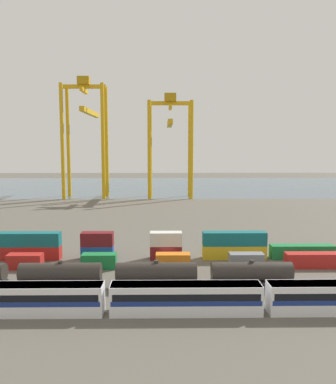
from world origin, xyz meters
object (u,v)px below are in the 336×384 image
at_px(freight_tank_row, 109,275).
at_px(shipping_container_10, 98,252).
at_px(gantry_crane_central, 170,135).
at_px(shipping_container_4, 319,260).
at_px(passenger_train, 186,297).
at_px(shipping_container_1, 99,261).
at_px(gantry_crane_west, 86,125).

distance_m(freight_tank_row, shipping_container_10, 16.22).
bearing_deg(gantry_crane_central, shipping_container_4, -76.23).
bearing_deg(gantry_crane_central, passenger_train, -90.11).
distance_m(shipping_container_4, gantry_crane_central, 106.49).
bearing_deg(shipping_container_1, shipping_container_10, 102.04).
bearing_deg(passenger_train, shipping_container_1, 126.55).
height_order(shipping_container_1, shipping_container_4, same).
relative_size(freight_tank_row, shipping_container_1, 9.21).
height_order(passenger_train, gantry_crane_west, gantry_crane_west).
xyz_separation_m(shipping_container_10, gantry_crane_west, (-19.79, 95.18, 28.91)).
xyz_separation_m(shipping_container_10, gantry_crane_central, (15.65, 94.77, 25.09)).
height_order(shipping_container_4, gantry_crane_west, gantry_crane_west).
bearing_deg(gantry_crane_central, gantry_crane_west, 179.34).
xyz_separation_m(shipping_container_1, gantry_crane_central, (14.42, 100.51, 25.09)).
relative_size(passenger_train, freight_tank_row, 1.08).
relative_size(shipping_container_1, shipping_container_10, 1.00).
distance_m(shipping_container_4, gantry_crane_west, 120.96).
bearing_deg(shipping_container_4, shipping_container_10, 171.88).
xyz_separation_m(passenger_train, freight_tank_row, (-11.19, 9.25, -0.13)).
relative_size(shipping_container_10, gantry_crane_west, 0.12).
relative_size(passenger_train, shipping_container_10, 9.91).
bearing_deg(freight_tank_row, shipping_container_10, 105.15).
bearing_deg(gantry_crane_west, shipping_container_10, -78.25).
distance_m(gantry_crane_west, gantry_crane_central, 35.65).
distance_m(shipping_container_1, shipping_container_10, 5.88).
distance_m(passenger_train, gantry_crane_central, 122.09).
height_order(passenger_train, shipping_container_4, passenger_train).
relative_size(shipping_container_4, gantry_crane_west, 0.24).
xyz_separation_m(passenger_train, shipping_container_4, (24.87, 19.15, -0.84)).
distance_m(shipping_container_10, gantry_crane_central, 99.27).
height_order(shipping_container_4, gantry_crane_central, gantry_crane_central).
bearing_deg(shipping_container_1, gantry_crane_central, 81.83).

